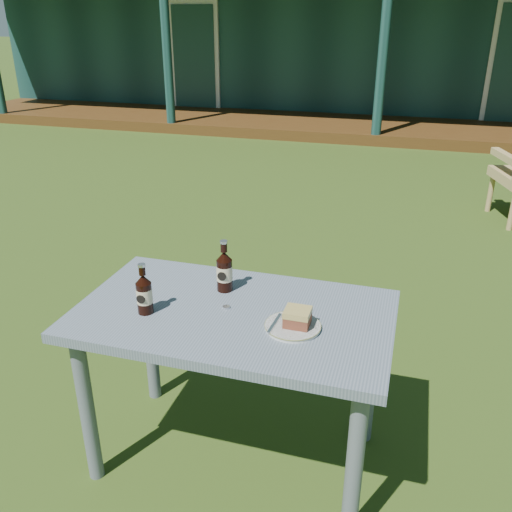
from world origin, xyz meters
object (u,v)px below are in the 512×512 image
(cafe_table, at_px, (234,333))
(cola_bottle_near, at_px, (224,271))
(cola_bottle_far, at_px, (144,293))
(plate, at_px, (293,326))
(cake_slice, at_px, (297,317))

(cafe_table, height_order, cola_bottle_near, cola_bottle_near)
(cola_bottle_near, bearing_deg, cola_bottle_far, -131.15)
(cafe_table, height_order, plate, plate)
(cola_bottle_far, bearing_deg, cola_bottle_near, 48.85)
(plate, bearing_deg, cake_slice, 21.59)
(cake_slice, bearing_deg, cola_bottle_far, -174.66)
(cafe_table, distance_m, plate, 0.27)
(cake_slice, bearing_deg, plate, -158.41)
(cola_bottle_near, distance_m, cola_bottle_far, 0.34)
(cola_bottle_far, bearing_deg, cafe_table, 18.75)
(plate, relative_size, cake_slice, 2.22)
(cake_slice, relative_size, cola_bottle_far, 0.46)
(cola_bottle_near, bearing_deg, cafe_table, -59.69)
(cake_slice, height_order, cola_bottle_far, cola_bottle_far)
(cafe_table, relative_size, plate, 5.88)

